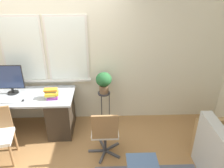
# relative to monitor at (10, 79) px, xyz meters

# --- Properties ---
(ground_plane) EXTENTS (14.00, 14.00, 0.00)m
(ground_plane) POSITION_rel_monitor_xyz_m (0.68, -0.46, -1.01)
(ground_plane) COLOR #9E7042
(wall_back_with_window) EXTENTS (9.00, 0.12, 2.70)m
(wall_back_with_window) POSITION_rel_monitor_xyz_m (0.67, 0.34, 0.34)
(wall_back_with_window) COLOR beige
(wall_back_with_window) RESTS_ON ground_plane
(desk) EXTENTS (1.88, 0.73, 0.74)m
(desk) POSITION_rel_monitor_xyz_m (0.10, -0.10, -0.61)
(desk) COLOR #9EA3A8
(desk) RESTS_ON ground_plane
(monitor) EXTENTS (0.44, 0.18, 0.51)m
(monitor) POSITION_rel_monitor_xyz_m (0.00, 0.00, 0.00)
(monitor) COLOR black
(monitor) RESTS_ON desk
(keyboard) EXTENTS (0.40, 0.14, 0.02)m
(keyboard) POSITION_rel_monitor_xyz_m (0.01, -0.28, -0.26)
(keyboard) COLOR silver
(keyboard) RESTS_ON desk
(mouse) EXTENTS (0.03, 0.06, 0.03)m
(mouse) POSITION_rel_monitor_xyz_m (0.26, -0.28, -0.25)
(mouse) COLOR black
(mouse) RESTS_ON desk
(book_stack) EXTENTS (0.24, 0.18, 0.17)m
(book_stack) POSITION_rel_monitor_xyz_m (0.71, -0.20, -0.19)
(book_stack) COLOR purple
(book_stack) RESTS_ON desk
(office_chair_swivel) EXTENTS (0.51, 0.53, 0.84)m
(office_chair_swivel) POSITION_rel_monitor_xyz_m (1.57, -0.74, -0.56)
(office_chair_swivel) COLOR #47474C
(office_chair_swivel) RESTS_ON ground_plane
(plant_stand) EXTENTS (0.22, 0.22, 0.67)m
(plant_stand) POSITION_rel_monitor_xyz_m (1.56, 0.08, -0.44)
(plant_stand) COLOR #333338
(plant_stand) RESTS_ON ground_plane
(potted_plant) EXTENTS (0.28, 0.28, 0.39)m
(potted_plant) POSITION_rel_monitor_xyz_m (1.56, 0.08, -0.11)
(potted_plant) COLOR brown
(potted_plant) RESTS_ON plant_stand
(folding_stool) EXTENTS (0.39, 0.34, 0.46)m
(folding_stool) POSITION_rel_monitor_xyz_m (2.04, -1.37, -0.60)
(folding_stool) COLOR slate
(folding_stool) RESTS_ON ground_plane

